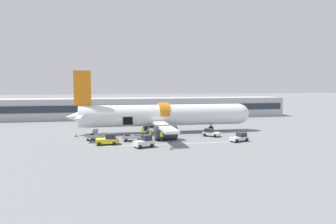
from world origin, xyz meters
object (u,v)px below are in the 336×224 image
(airplane, at_px, (161,116))
(ground_crew_driver, at_px, (162,136))
(baggage_tug_rear, at_px, (108,140))
(ground_crew_loader_b, at_px, (156,132))
(suitcase_on_tarmac_upright, at_px, (148,142))
(suitcase_on_tarmac_spare, at_px, (147,140))
(baggage_tug_spare, at_px, (211,133))
(baggage_tug_mid, at_px, (144,142))
(baggage_tug_lead, at_px, (240,138))
(baggage_cart_loading, at_px, (133,138))
(baggage_cart_queued, at_px, (96,137))
(ground_crew_supervisor, at_px, (151,134))
(ground_crew_loader_a, at_px, (142,132))

(airplane, relative_size, ground_crew_driver, 20.10)
(baggage_tug_rear, xyz_separation_m, ground_crew_loader_b, (7.93, 4.75, 0.19))
(ground_crew_loader_b, distance_m, ground_crew_driver, 4.10)
(suitcase_on_tarmac_upright, distance_m, suitcase_on_tarmac_spare, 0.88)
(baggage_tug_spare, distance_m, ground_crew_loader_b, 9.53)
(ground_crew_loader_b, bearing_deg, airplane, 70.13)
(baggage_tug_mid, xyz_separation_m, suitcase_on_tarmac_upright, (0.81, 2.77, -0.47))
(baggage_tug_lead, height_order, ground_crew_driver, ground_crew_driver)
(baggage_tug_spare, bearing_deg, baggage_cart_loading, -173.08)
(baggage_tug_mid, relative_size, ground_crew_loader_b, 1.84)
(airplane, relative_size, suitcase_on_tarmac_upright, 53.63)
(airplane, bearing_deg, suitcase_on_tarmac_spare, -112.59)
(baggage_tug_spare, relative_size, baggage_cart_queued, 0.88)
(baggage_tug_spare, height_order, ground_crew_supervisor, ground_crew_supervisor)
(baggage_tug_lead, relative_size, suitcase_on_tarmac_spare, 5.24)
(ground_crew_loader_a, distance_m, ground_crew_supervisor, 2.08)
(baggage_tug_spare, height_order, suitcase_on_tarmac_spare, baggage_tug_spare)
(ground_crew_loader_b, xyz_separation_m, ground_crew_driver, (0.30, -4.09, 0.01))
(baggage_cart_loading, bearing_deg, suitcase_on_tarmac_upright, -48.71)
(baggage_tug_mid, xyz_separation_m, suitcase_on_tarmac_spare, (0.87, 3.64, -0.46))
(baggage_tug_lead, xyz_separation_m, ground_crew_loader_b, (-12.37, 6.28, 0.31))
(baggage_tug_mid, relative_size, baggage_tug_rear, 0.94)
(baggage_cart_queued, height_order, ground_crew_loader_b, ground_crew_loader_b)
(baggage_tug_rear, xyz_separation_m, ground_crew_loader_a, (5.67, 4.73, 0.25))
(baggage_cart_queued, distance_m, ground_crew_supervisor, 8.80)
(baggage_tug_mid, xyz_separation_m, ground_crew_driver, (3.14, 3.63, 0.17))
(baggage_tug_mid, height_order, baggage_tug_rear, baggage_tug_mid)
(baggage_cart_queued, xyz_separation_m, ground_crew_driver, (10.15, -3.15, 0.41))
(ground_crew_driver, xyz_separation_m, suitcase_on_tarmac_spare, (-2.27, 0.01, -0.63))
(baggage_cart_loading, distance_m, suitcase_on_tarmac_spare, 2.60)
(baggage_tug_rear, relative_size, suitcase_on_tarmac_upright, 5.21)
(baggage_tug_spare, relative_size, suitcase_on_tarmac_upright, 4.87)
(ground_crew_driver, distance_m, suitcase_on_tarmac_spare, 2.36)
(airplane, xyz_separation_m, baggage_tug_spare, (7.70, -5.87, -2.55))
(baggage_tug_mid, height_order, baggage_tug_spare, baggage_tug_mid)
(ground_crew_supervisor, bearing_deg, baggage_tug_mid, -106.24)
(baggage_tug_spare, relative_size, ground_crew_supervisor, 1.85)
(airplane, xyz_separation_m, baggage_tug_rear, (-9.71, -9.67, -2.43))
(baggage_tug_rear, height_order, suitcase_on_tarmac_spare, baggage_tug_rear)
(ground_crew_loader_b, bearing_deg, baggage_cart_loading, -147.58)
(ground_crew_supervisor, xyz_separation_m, suitcase_on_tarmac_spare, (-0.87, -2.33, -0.62))
(ground_crew_loader_a, height_order, suitcase_on_tarmac_spare, ground_crew_loader_a)
(baggage_tug_lead, xyz_separation_m, ground_crew_loader_a, (-14.63, 6.25, 0.37))
(ground_crew_loader_b, xyz_separation_m, suitcase_on_tarmac_upright, (-2.02, -4.96, -0.63))
(baggage_tug_rear, height_order, suitcase_on_tarmac_upright, baggage_tug_rear)
(ground_crew_loader_b, bearing_deg, suitcase_on_tarmac_spare, -115.73)
(ground_crew_loader_a, xyz_separation_m, ground_crew_driver, (2.56, -4.07, -0.06))
(baggage_tug_spare, height_order, ground_crew_loader_b, ground_crew_loader_b)
(baggage_tug_mid, distance_m, ground_crew_loader_a, 7.72)
(baggage_tug_lead, height_order, baggage_cart_loading, baggage_tug_lead)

